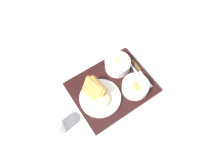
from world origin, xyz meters
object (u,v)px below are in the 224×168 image
at_px(plate_main, 99,96).
at_px(knife, 138,68).
at_px(bowl_soup, 118,64).
at_px(spoon, 137,73).
at_px(glass_water, 58,127).
at_px(bowl_salad, 135,87).

distance_m(plate_main, knife, 0.25).
bearing_deg(bowl_soup, spoon, 132.08).
distance_m(plate_main, glass_water, 0.23).
relative_size(bowl_soup, spoon, 0.87).
height_order(bowl_soup, plate_main, plate_main).
xyz_separation_m(knife, glass_water, (0.47, 0.10, 0.02)).
bearing_deg(bowl_salad, spoon, -127.77).
height_order(bowl_soup, knife, bowl_soup).
xyz_separation_m(bowl_soup, glass_water, (0.39, 0.16, -0.01)).
distance_m(bowl_salad, plate_main, 0.18).
relative_size(knife, glass_water, 1.79).
relative_size(spoon, glass_water, 1.49).
xyz_separation_m(plate_main, spoon, (-0.23, -0.03, -0.02)).
bearing_deg(knife, bowl_soup, -125.91).
height_order(bowl_salad, plate_main, plate_main).
relative_size(bowl_soup, glass_water, 1.30).
xyz_separation_m(bowl_salad, plate_main, (0.18, -0.04, -0.01)).
height_order(plate_main, knife, plate_main).
bearing_deg(spoon, glass_water, -82.93).
xyz_separation_m(spoon, glass_water, (0.46, 0.08, 0.02)).
height_order(bowl_soup, glass_water, glass_water).
relative_size(bowl_soup, knife, 0.73).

